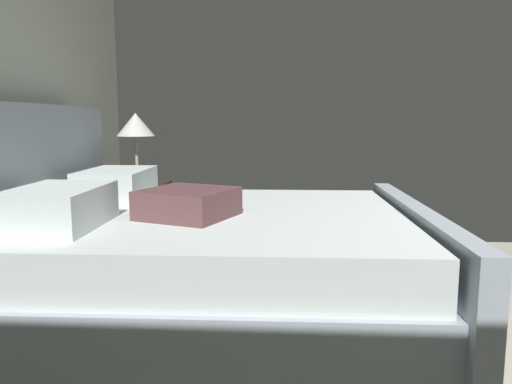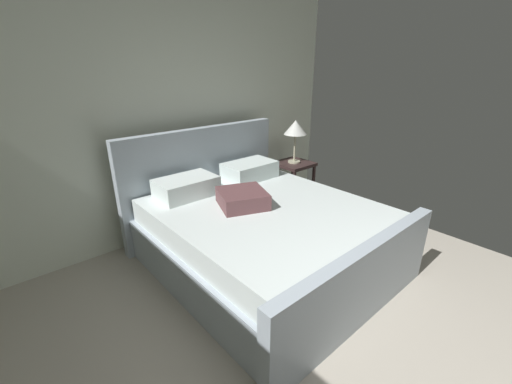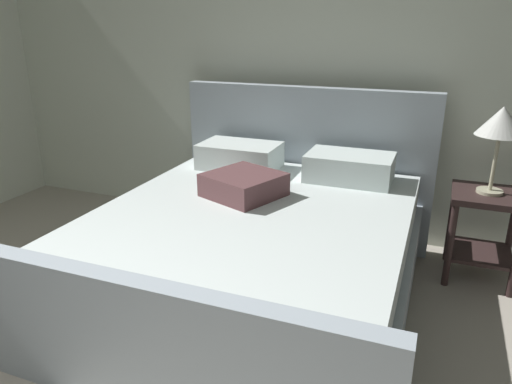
# 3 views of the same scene
# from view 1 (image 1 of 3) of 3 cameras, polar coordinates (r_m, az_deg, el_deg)

# --- Properties ---
(bed) EXTENTS (1.90, 2.13, 1.18)m
(bed) POSITION_cam_1_polar(r_m,az_deg,el_deg) (2.66, -5.33, -8.09)
(bed) COLOR #A3AFBA
(bed) RESTS_ON ground
(nightstand_right) EXTENTS (0.44, 0.44, 0.60)m
(nightstand_right) POSITION_cam_1_polar(r_m,az_deg,el_deg) (4.02, -13.34, -1.85)
(nightstand_right) COLOR #322222
(nightstand_right) RESTS_ON ground
(table_lamp_right) EXTENTS (0.29, 0.29, 0.55)m
(table_lamp_right) POSITION_cam_1_polar(r_m,az_deg,el_deg) (3.96, -13.65, 7.28)
(table_lamp_right) COLOR #B7B293
(table_lamp_right) RESTS_ON nightstand_right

